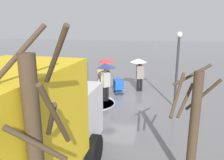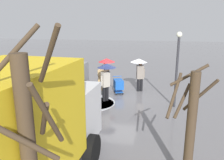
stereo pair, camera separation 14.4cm
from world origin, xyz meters
The scene contains 11 objects.
ground_plane centered at (0.00, 0.00, 0.00)m, with size 90.00×90.00×0.00m, color slate.
slush_patch_near_cluster centered at (0.81, 1.56, 0.00)m, with size 1.92×1.92×0.01m, color silver.
slush_patch_under_van centered at (1.25, 1.56, 0.00)m, with size 2.92×2.92×0.01m, color silver.
cargo_van_parked_right centered at (3.27, 1.43, 1.18)m, with size 2.35×5.41×2.60m.
shopping_cart_vendor centered at (-0.05, -0.42, 0.57)m, with size 0.82×0.97×1.02m.
hand_dolly_boxes centered at (0.96, -0.28, 0.87)m, with size 0.58×0.75×1.50m.
pedestrian_pink_side centered at (-1.24, -1.20, 1.57)m, with size 1.04×1.04×2.15m.
pedestrian_black_side centered at (0.83, -0.82, 1.57)m, with size 1.04×1.04×2.15m.
pedestrian_white_side centered at (0.37, 1.01, 1.58)m, with size 1.04×1.04×2.15m.
bare_tree_near centered at (-3.30, 7.15, 1.71)m, with size 1.24×0.97×3.25m.
street_lamp centered at (-3.33, 1.22, 2.37)m, with size 0.28×0.28×3.86m.
Camera 1 is at (-2.33, 12.63, 4.24)m, focal length 35.60 mm.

